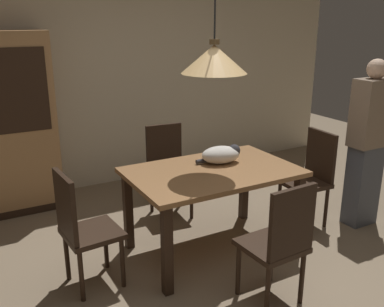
# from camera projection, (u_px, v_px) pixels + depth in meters

# --- Properties ---
(ground) EXTENTS (10.00, 10.00, 0.00)m
(ground) POSITION_uv_depth(u_px,v_px,m) (235.00, 288.00, 3.29)
(ground) COLOR #847056
(back_wall) EXTENTS (6.40, 0.10, 2.90)m
(back_wall) POSITION_uv_depth(u_px,v_px,m) (111.00, 64.00, 5.06)
(back_wall) COLOR beige
(back_wall) RESTS_ON ground
(dining_table) EXTENTS (1.40, 0.90, 0.75)m
(dining_table) POSITION_uv_depth(u_px,v_px,m) (212.00, 181.00, 3.64)
(dining_table) COLOR olive
(dining_table) RESTS_ON ground
(chair_near_front) EXTENTS (0.42, 0.42, 0.93)m
(chair_near_front) POSITION_uv_depth(u_px,v_px,m) (280.00, 240.00, 2.95)
(chair_near_front) COLOR black
(chair_near_front) RESTS_ON ground
(chair_far_back) EXTENTS (0.43, 0.43, 0.93)m
(chair_far_back) POSITION_uv_depth(u_px,v_px,m) (168.00, 166.00, 4.42)
(chair_far_back) COLOR black
(chair_far_back) RESTS_ON ground
(chair_left_side) EXTENTS (0.43, 0.43, 0.93)m
(chair_left_side) POSITION_uv_depth(u_px,v_px,m) (81.00, 226.00, 3.16)
(chair_left_side) COLOR black
(chair_left_side) RESTS_ON ground
(chair_right_side) EXTENTS (0.42, 0.42, 0.93)m
(chair_right_side) POSITION_uv_depth(u_px,v_px,m) (311.00, 174.00, 4.20)
(chair_right_side) COLOR black
(chair_right_side) RESTS_ON ground
(cat_sleeping) EXTENTS (0.40, 0.29, 0.16)m
(cat_sleeping) POSITION_uv_depth(u_px,v_px,m) (222.00, 154.00, 3.76)
(cat_sleeping) COLOR silver
(cat_sleeping) RESTS_ON dining_table
(pendant_lamp) EXTENTS (0.52, 0.52, 1.30)m
(pendant_lamp) POSITION_uv_depth(u_px,v_px,m) (214.00, 59.00, 3.34)
(pendant_lamp) COLOR #E5B775
(person_standing) EXTENTS (0.36, 0.22, 1.62)m
(person_standing) POSITION_uv_depth(u_px,v_px,m) (367.00, 145.00, 4.10)
(person_standing) COLOR #4C515B
(person_standing) RESTS_ON ground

